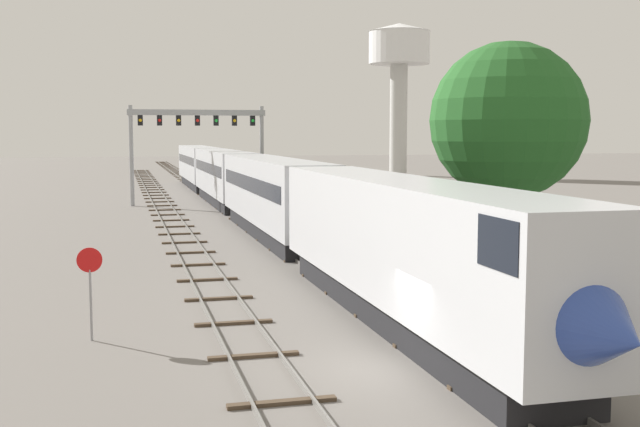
{
  "coord_description": "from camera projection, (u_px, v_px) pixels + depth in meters",
  "views": [
    {
      "loc": [
        -7.06,
        -19.48,
        6.32
      ],
      "look_at": [
        1.0,
        12.0,
        3.0
      ],
      "focal_mm": 44.11,
      "sensor_mm": 36.0,
      "label": 1
    }
  ],
  "objects": [
    {
      "name": "track_main",
      "position": [
        212.0,
        195.0,
        79.47
      ],
      "size": [
        2.6,
        200.0,
        0.16
      ],
      "color": "slate",
      "rests_on": "ground"
    },
    {
      "name": "passenger_train",
      "position": [
        243.0,
        183.0,
        59.45
      ],
      "size": [
        3.04,
        91.57,
        4.8
      ],
      "color": "silver",
      "rests_on": "ground"
    },
    {
      "name": "stop_sign",
      "position": [
        90.0,
        280.0,
        23.84
      ],
      "size": [
        0.76,
        0.08,
        2.88
      ],
      "color": "gray",
      "rests_on": "ground"
    },
    {
      "name": "trackside_tree_mid",
      "position": [
        510.0,
        140.0,
        53.53
      ],
      "size": [
        5.15,
        5.15,
        8.51
      ],
      "color": "brown",
      "rests_on": "ground"
    },
    {
      "name": "ground_plane",
      "position": [
        394.0,
        369.0,
        21.16
      ],
      "size": [
        400.0,
        400.0,
        0.0
      ],
      "primitive_type": "plane",
      "color": "slate"
    },
    {
      "name": "track_near",
      "position": [
        169.0,
        217.0,
        58.84
      ],
      "size": [
        2.6,
        160.0,
        0.16
      ],
      "color": "slate",
      "rests_on": "ground"
    },
    {
      "name": "water_tower",
      "position": [
        399.0,
        58.0,
        116.67
      ],
      "size": [
        9.2,
        9.2,
        22.56
      ],
      "color": "beige",
      "rests_on": "ground"
    },
    {
      "name": "trackside_tree_left",
      "position": [
        508.0,
        121.0,
        38.62
      ],
      "size": [
        7.74,
        7.74,
        10.82
      ],
      "color": "brown",
      "rests_on": "ground"
    },
    {
      "name": "signal_gantry",
      "position": [
        198.0,
        132.0,
        69.41
      ],
      "size": [
        12.1,
        0.49,
        8.76
      ],
      "color": "#999BA0",
      "rests_on": "ground"
    }
  ]
}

